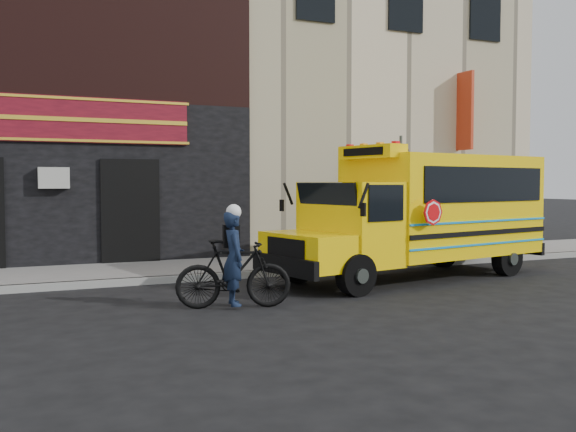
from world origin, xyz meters
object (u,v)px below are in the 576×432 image
at_px(sign_pole, 401,196).
at_px(cyclist, 234,261).
at_px(school_bus, 423,211).
at_px(bicycle, 233,274).

height_order(sign_pole, cyclist, sign_pole).
bearing_deg(school_bus, bicycle, -161.97).
distance_m(bicycle, cyclist, 0.22).
relative_size(bicycle, cyclist, 1.21).
relative_size(school_bus, sign_pole, 2.18).
height_order(school_bus, bicycle, school_bus).
bearing_deg(bicycle, school_bus, -56.16).
relative_size(sign_pole, cyclist, 2.04).
bearing_deg(sign_pole, school_bus, -104.12).
distance_m(school_bus, sign_pole, 1.53).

